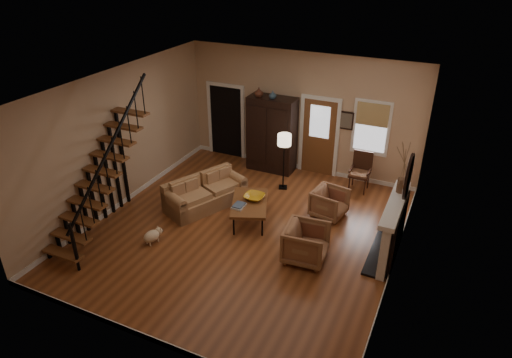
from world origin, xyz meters
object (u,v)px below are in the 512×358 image
at_px(sofa, 206,193).
at_px(side_chair, 360,172).
at_px(floor_lamp, 284,162).
at_px(armchair_left, 306,243).
at_px(armchair_right, 329,203).
at_px(armoire, 272,134).
at_px(coffee_table, 250,211).

bearing_deg(sofa, side_chair, 61.44).
distance_m(sofa, floor_lamp, 2.17).
distance_m(armchair_left, floor_lamp, 3.05).
bearing_deg(armchair_right, armchair_left, -168.86).
bearing_deg(armoire, floor_lamp, -51.62).
height_order(coffee_table, armchair_right, armchair_right).
relative_size(armchair_left, side_chair, 0.84).
bearing_deg(armchair_left, armchair_right, -3.01).
bearing_deg(side_chair, armoire, 175.52).
xyz_separation_m(sofa, side_chair, (3.19, 2.36, 0.14)).
xyz_separation_m(coffee_table, armchair_right, (1.59, 0.99, 0.09)).
distance_m(armoire, coffee_table, 2.90).
height_order(sofa, armchair_left, armchair_left).
xyz_separation_m(coffee_table, floor_lamp, (0.11, 1.80, 0.50)).
xyz_separation_m(armchair_right, floor_lamp, (-1.49, 0.80, 0.41)).
height_order(armoire, floor_lamp, armoire).
bearing_deg(side_chair, floor_lamp, -158.29).
relative_size(armchair_right, floor_lamp, 0.50).
height_order(coffee_table, side_chair, side_chair).
bearing_deg(armchair_left, coffee_table, 59.12).
bearing_deg(armoire, armchair_left, -57.19).
height_order(armoire, side_chair, armoire).
relative_size(armoire, armchair_left, 2.46).
distance_m(sofa, coffee_table, 1.28).
xyz_separation_m(armchair_left, floor_lamp, (-1.54, 2.60, 0.37)).
height_order(armchair_right, floor_lamp, floor_lamp).
bearing_deg(armoire, armchair_right, -37.88).
xyz_separation_m(armchair_left, armchair_right, (-0.06, 1.80, -0.05)).
relative_size(armoire, armchair_right, 2.79).
height_order(armchair_left, armchair_right, armchair_left).
xyz_separation_m(armoire, armchair_right, (2.22, -1.73, -0.71)).
height_order(sofa, armchair_right, sofa).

